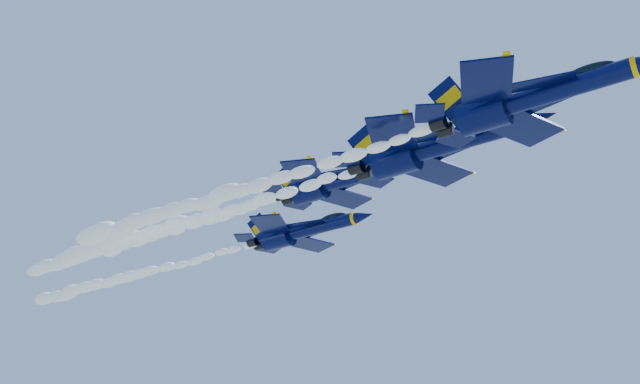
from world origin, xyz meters
The scene contains 8 objects.
jet_lead centered at (17.99, -8.86, 150.87)m, with size 18.01×14.77×6.69m.
smoke_trail_jet_lead centered at (-11.56, -8.86, 150.42)m, with size 43.71×2.15×1.94m, color white.
jet_second centered at (7.91, -3.93, 151.91)m, with size 19.22×15.77×7.14m.
smoke_trail_jet_second centered at (-22.16, -3.93, 151.46)m, with size 43.71×2.30×2.07m, color white.
jet_third centered at (-5.41, 0.99, 154.06)m, with size 17.08×14.01×6.35m.
smoke_trail_jet_third centered at (-34.56, 0.99, 153.63)m, with size 43.71×2.04×1.84m, color white.
jet_fourth centered at (-16.68, 10.61, 154.13)m, with size 17.86×14.65×6.64m.
smoke_trail_jet_fourth centered at (-46.17, 10.61, 153.69)m, with size 43.71×2.13×1.92m, color white.
Camera 1 is at (30.32, -55.94, 121.78)m, focal length 40.00 mm.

